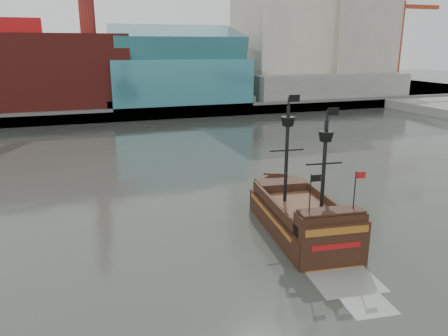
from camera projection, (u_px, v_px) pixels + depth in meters
name	position (u px, v px, depth m)	size (l,w,h in m)	color
ground	(266.00, 254.00, 32.07)	(400.00, 400.00, 0.00)	#2A2E28
promenade_far	(122.00, 99.00, 115.48)	(220.00, 60.00, 2.00)	slate
seawall	(139.00, 114.00, 88.56)	(220.00, 1.00, 2.60)	#4C4C49
skyline	(142.00, 3.00, 103.95)	(149.00, 45.00, 62.00)	brown
crane_a	(399.00, 30.00, 126.20)	(22.50, 4.00, 32.25)	slate
crane_b	(400.00, 43.00, 139.28)	(19.10, 4.00, 26.25)	slate
pirate_ship	(301.00, 221.00, 35.33)	(6.52, 16.32, 11.88)	black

